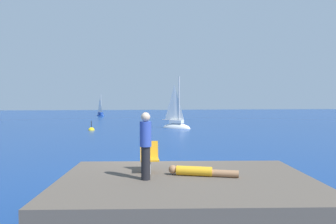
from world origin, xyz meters
The scene contains 10 objects.
ground_plane centered at (0.00, 0.00, 0.00)m, with size 160.00×160.00×0.00m, color navy.
shore_ledge centered at (0.43, -3.70, 0.41)m, with size 6.22×4.36×0.81m, color brown.
boulder_seaward centered at (1.12, -1.19, 0.00)m, with size 1.15×0.92×0.63m, color brown.
boulder_inland centered at (0.52, -1.80, 0.00)m, with size 1.07×0.85×0.59m, color #514447.
sailboat_near centered at (3.94, 19.00, 0.30)m, with size 2.95×2.46×5.51m.
sailboat_far centered at (-5.21, 44.97, 0.23)m, with size 1.84×2.24×4.18m.
person_sunbather centered at (0.79, -3.53, 0.93)m, with size 1.70×0.73×0.25m.
person_standing centered at (-0.57, -3.71, 1.68)m, with size 0.28×0.28×1.62m.
beach_chair centered at (-0.41, -2.86, 1.26)m, with size 0.50×0.61×0.80m.
marker_buoy centered at (-4.05, 18.04, 0.01)m, with size 0.56×0.56×1.13m.
Camera 1 is at (-1.07, -11.24, 2.72)m, focal length 33.80 mm.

